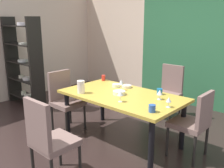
{
  "coord_description": "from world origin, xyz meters",
  "views": [
    {
      "loc": [
        2.58,
        -2.22,
        1.8
      ],
      "look_at": [
        0.15,
        0.48,
        0.85
      ],
      "focal_mm": 40.0,
      "sensor_mm": 36.0,
      "label": 1
    }
  ],
  "objects_px": {
    "wine_glass_north": "(169,100)",
    "serving_bowl_east": "(116,85)",
    "cup_corner": "(152,108)",
    "serving_bowl_rear": "(119,93)",
    "cup_left": "(103,78)",
    "wine_glass_near_shelf": "(120,93)",
    "chair_right_far": "(194,121)",
    "cup_right": "(160,92)",
    "display_shelf": "(23,62)",
    "wine_glass_south": "(160,93)",
    "pitcher_west": "(81,87)",
    "serving_bowl_center": "(127,86)",
    "chair_head_near": "(48,137)",
    "chair_left_near": "(65,98)",
    "chair_head_far": "(169,90)",
    "dining_table": "(122,100)",
    "wine_glass_near_window": "(121,82)"
  },
  "relations": [
    {
      "from": "chair_left_near",
      "to": "wine_glass_south",
      "type": "xyz_separation_m",
      "value": [
        1.53,
        0.44,
        0.29
      ]
    },
    {
      "from": "wine_glass_north",
      "to": "serving_bowl_east",
      "type": "height_order",
      "value": "wine_glass_north"
    },
    {
      "from": "display_shelf",
      "to": "wine_glass_near_shelf",
      "type": "xyz_separation_m",
      "value": [
        2.8,
        -0.18,
        -0.07
      ]
    },
    {
      "from": "wine_glass_near_shelf",
      "to": "chair_head_near",
      "type": "bearing_deg",
      "value": -99.22
    },
    {
      "from": "pitcher_west",
      "to": "serving_bowl_center",
      "type": "bearing_deg",
      "value": 66.05
    },
    {
      "from": "cup_corner",
      "to": "serving_bowl_center",
      "type": "bearing_deg",
      "value": 144.56
    },
    {
      "from": "dining_table",
      "to": "cup_corner",
      "type": "height_order",
      "value": "cup_corner"
    },
    {
      "from": "wine_glass_south",
      "to": "serving_bowl_rear",
      "type": "xyz_separation_m",
      "value": [
        -0.55,
        -0.19,
        -0.07
      ]
    },
    {
      "from": "serving_bowl_east",
      "to": "cup_corner",
      "type": "bearing_deg",
      "value": -27.84
    },
    {
      "from": "display_shelf",
      "to": "wine_glass_near_shelf",
      "type": "height_order",
      "value": "display_shelf"
    },
    {
      "from": "chair_left_near",
      "to": "serving_bowl_center",
      "type": "bearing_deg",
      "value": 126.52
    },
    {
      "from": "wine_glass_south",
      "to": "cup_right",
      "type": "bearing_deg",
      "value": 121.25
    },
    {
      "from": "wine_glass_north",
      "to": "chair_left_near",
      "type": "bearing_deg",
      "value": -172.22
    },
    {
      "from": "wine_glass_near_shelf",
      "to": "serving_bowl_rear",
      "type": "distance_m",
      "value": 0.34
    },
    {
      "from": "cup_right",
      "to": "dining_table",
      "type": "bearing_deg",
      "value": -138.46
    },
    {
      "from": "dining_table",
      "to": "chair_head_near",
      "type": "height_order",
      "value": "chair_head_near"
    },
    {
      "from": "display_shelf",
      "to": "wine_glass_south",
      "type": "relative_size",
      "value": 13.88
    },
    {
      "from": "chair_head_far",
      "to": "serving_bowl_rear",
      "type": "relative_size",
      "value": 5.43
    },
    {
      "from": "chair_left_near",
      "to": "serving_bowl_east",
      "type": "height_order",
      "value": "chair_left_near"
    },
    {
      "from": "cup_left",
      "to": "chair_left_near",
      "type": "bearing_deg",
      "value": -108.02
    },
    {
      "from": "chair_left_near",
      "to": "serving_bowl_center",
      "type": "height_order",
      "value": "chair_left_near"
    },
    {
      "from": "cup_corner",
      "to": "cup_left",
      "type": "relative_size",
      "value": 0.9
    },
    {
      "from": "chair_head_near",
      "to": "serving_bowl_center",
      "type": "distance_m",
      "value": 1.65
    },
    {
      "from": "wine_glass_south",
      "to": "serving_bowl_east",
      "type": "distance_m",
      "value": 0.86
    },
    {
      "from": "serving_bowl_rear",
      "to": "wine_glass_near_window",
      "type": "bearing_deg",
      "value": 122.94
    },
    {
      "from": "chair_left_near",
      "to": "serving_bowl_rear",
      "type": "height_order",
      "value": "chair_left_near"
    },
    {
      "from": "chair_head_far",
      "to": "wine_glass_south",
      "type": "xyz_separation_m",
      "value": [
        0.49,
        -1.13,
        0.29
      ]
    },
    {
      "from": "chair_head_near",
      "to": "serving_bowl_rear",
      "type": "relative_size",
      "value": 5.47
    },
    {
      "from": "serving_bowl_rear",
      "to": "serving_bowl_center",
      "type": "xyz_separation_m",
      "value": [
        -0.16,
        0.37,
        -0.01
      ]
    },
    {
      "from": "wine_glass_near_shelf",
      "to": "cup_left",
      "type": "height_order",
      "value": "wine_glass_near_shelf"
    },
    {
      "from": "chair_head_far",
      "to": "cup_left",
      "type": "bearing_deg",
      "value": 47.01
    },
    {
      "from": "serving_bowl_rear",
      "to": "cup_left",
      "type": "bearing_deg",
      "value": 149.0
    },
    {
      "from": "serving_bowl_east",
      "to": "chair_head_near",
      "type": "bearing_deg",
      "value": -76.73
    },
    {
      "from": "chair_head_far",
      "to": "wine_glass_north",
      "type": "bearing_deg",
      "value": 119.11
    },
    {
      "from": "chair_right_far",
      "to": "cup_right",
      "type": "relative_size",
      "value": 10.87
    },
    {
      "from": "wine_glass_north",
      "to": "serving_bowl_east",
      "type": "distance_m",
      "value": 1.14
    },
    {
      "from": "chair_left_near",
      "to": "chair_head_near",
      "type": "xyz_separation_m",
      "value": [
        1.04,
        -1.01,
        0.01
      ]
    },
    {
      "from": "wine_glass_south",
      "to": "serving_bowl_center",
      "type": "xyz_separation_m",
      "value": [
        -0.71,
        0.17,
        -0.08
      ]
    },
    {
      "from": "chair_right_far",
      "to": "serving_bowl_center",
      "type": "relative_size",
      "value": 5.89
    },
    {
      "from": "wine_glass_south",
      "to": "chair_left_near",
      "type": "bearing_deg",
      "value": -164.08
    },
    {
      "from": "serving_bowl_rear",
      "to": "chair_left_near",
      "type": "bearing_deg",
      "value": -166.05
    },
    {
      "from": "cup_left",
      "to": "serving_bowl_center",
      "type": "bearing_deg",
      "value": -8.24
    },
    {
      "from": "wine_glass_north",
      "to": "serving_bowl_east",
      "type": "xyz_separation_m",
      "value": [
        -1.1,
        0.28,
        -0.07
      ]
    },
    {
      "from": "chair_right_far",
      "to": "chair_head_near",
      "type": "relative_size",
      "value": 0.92
    },
    {
      "from": "wine_glass_near_shelf",
      "to": "cup_corner",
      "type": "distance_m",
      "value": 0.52
    },
    {
      "from": "wine_glass_near_shelf",
      "to": "cup_right",
      "type": "relative_size",
      "value": 1.89
    },
    {
      "from": "wine_glass_south",
      "to": "cup_left",
      "type": "height_order",
      "value": "wine_glass_south"
    },
    {
      "from": "serving_bowl_rear",
      "to": "serving_bowl_center",
      "type": "relative_size",
      "value": 1.17
    },
    {
      "from": "chair_left_near",
      "to": "serving_bowl_rear",
      "type": "relative_size",
      "value": 5.36
    },
    {
      "from": "chair_head_near",
      "to": "display_shelf",
      "type": "height_order",
      "value": "display_shelf"
    }
  ]
}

